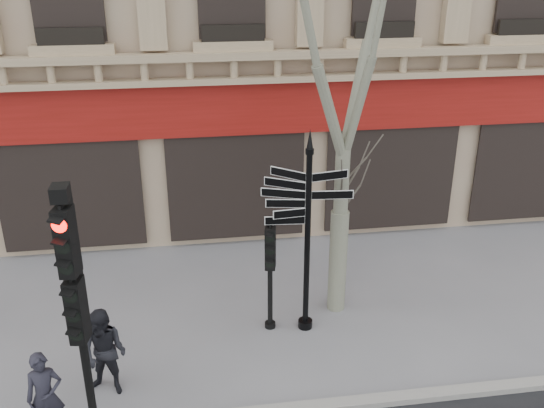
{
  "coord_description": "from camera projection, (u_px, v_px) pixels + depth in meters",
  "views": [
    {
      "loc": [
        -1.18,
        -9.13,
        7.22
      ],
      "look_at": [
        0.27,
        0.6,
        2.94
      ],
      "focal_mm": 40.0,
      "sensor_mm": 36.0,
      "label": 1
    }
  ],
  "objects": [
    {
      "name": "traffic_signal_main",
      "position": [
        74.0,
        284.0,
        8.8
      ],
      "size": [
        0.51,
        0.41,
        4.18
      ],
      "rotation": [
        0.0,
        0.0,
        -0.18
      ],
      "color": "black",
      "rests_on": "ground"
    },
    {
      "name": "traffic_signal_secondary",
      "position": [
        270.0,
        259.0,
        11.7
      ],
      "size": [
        0.43,
        0.35,
        2.27
      ],
      "rotation": [
        0.0,
        0.0,
        -0.22
      ],
      "color": "black",
      "rests_on": "ground"
    },
    {
      "name": "pedestrian_a",
      "position": [
        45.0,
        396.0,
        9.36
      ],
      "size": [
        0.62,
        0.47,
        1.52
      ],
      "primitive_type": "imported",
      "rotation": [
        0.0,
        0.0,
        0.2
      ],
      "color": "#201F2A",
      "rests_on": "ground"
    },
    {
      "name": "plane_tree",
      "position": [
        350.0,
        10.0,
        10.54
      ],
      "size": [
        3.28,
        3.28,
        8.72
      ],
      "color": "gray",
      "rests_on": "ground"
    },
    {
      "name": "pedestrian_b",
      "position": [
        105.0,
        353.0,
        10.25
      ],
      "size": [
        0.95,
        0.85,
        1.63
      ],
      "primitive_type": "imported",
      "rotation": [
        0.0,
        0.0,
        -0.34
      ],
      "color": "black",
      "rests_on": "ground"
    },
    {
      "name": "ground",
      "position": [
        263.0,
        361.0,
        11.32
      ],
      "size": [
        80.0,
        80.0,
        0.0
      ],
      "primitive_type": "plane",
      "color": "slate",
      "rests_on": "ground"
    },
    {
      "name": "fingerpost",
      "position": [
        308.0,
        200.0,
        11.21
      ],
      "size": [
        2.14,
        2.14,
        4.18
      ],
      "rotation": [
        0.0,
        0.0,
        -0.26
      ],
      "color": "black",
      "rests_on": "ground"
    }
  ]
}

